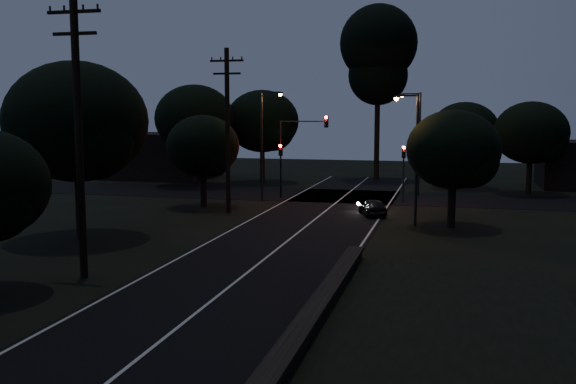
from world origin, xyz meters
The scene contains 19 objects.
road_surface centered at (0.00, 31.12, 0.01)m, with size 60.00×70.00×0.03m.
utility_pole_mid centered at (-6.00, 15.00, 5.74)m, with size 2.20×0.30×11.00m.
utility_pole_far centered at (-6.00, 32.00, 5.48)m, with size 2.20×0.30×10.50m.
tree_left_c centered at (-10.25, 21.86, 5.85)m, with size 7.16×7.16×9.04m.
tree_left_d centered at (-8.32, 33.90, 4.08)m, with size 4.96×4.96×6.30m.
tree_far_nw centered at (-8.76, 49.86, 5.52)m, with size 6.73×6.73×8.52m.
tree_far_w centered at (-13.75, 45.86, 5.78)m, with size 6.98×6.98×8.90m.
tree_far_ne centered at (9.21, 49.88, 4.76)m, with size 5.82×5.82×7.36m.
tree_far_e centered at (14.20, 46.88, 4.75)m, with size 5.78×5.78×7.34m.
tree_right_a centered at (8.18, 29.89, 4.30)m, with size 5.21×5.21×6.63m.
tall_pine centered at (1.00, 55.00, 11.97)m, with size 7.30×7.30×16.59m.
building_left centered at (-20.00, 52.00, 2.20)m, with size 10.00×8.00×4.40m, color black.
signal_left centered at (-4.60, 39.99, 2.84)m, with size 0.28×0.35×4.10m.
signal_right centered at (4.60, 39.99, 2.84)m, with size 0.28×0.35×4.10m.
signal_mast centered at (-2.91, 39.99, 4.34)m, with size 3.70×0.35×6.25m.
streetlight_a centered at (-5.31, 38.00, 4.64)m, with size 1.66×0.26×8.00m.
streetlight_b centered at (5.31, 44.00, 4.64)m, with size 1.66×0.26×8.00m.
streetlight_c centered at (5.83, 30.00, 4.35)m, with size 1.46×0.26×7.50m.
car centered at (3.20, 33.13, 0.54)m, with size 1.28×3.18×1.08m, color black.
Camera 1 is at (7.78, -6.89, 6.46)m, focal length 40.00 mm.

